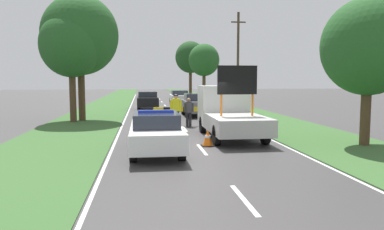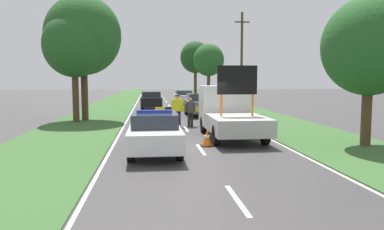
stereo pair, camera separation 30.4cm
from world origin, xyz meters
name	(u,v)px [view 1 (the left image)]	position (x,y,z in m)	size (l,w,h in m)	color
ground_plane	(199,146)	(0.00, 0.00, 0.00)	(160.00, 160.00, 0.00)	#3D3A3A
lane_markings	(171,113)	(0.00, 14.55, 0.00)	(6.79, 68.03, 0.01)	silver
grass_verge_left	(104,108)	(-5.64, 20.00, 0.01)	(4.39, 120.00, 0.03)	#38602D
grass_verge_right	(227,107)	(5.64, 20.00, 0.01)	(4.39, 120.00, 0.03)	#38602D
police_car	(156,132)	(-1.72, -0.98, 0.74)	(1.80, 4.84, 1.54)	white
work_truck	(228,112)	(1.72, 2.42, 1.10)	(2.24, 5.51, 3.19)	white
road_barrier	(183,110)	(0.05, 6.43, 0.88)	(3.31, 0.08, 1.06)	black
police_officer	(176,108)	(-0.40, 5.82, 1.07)	(0.65, 0.41, 1.80)	#191E38
pedestrian_civilian	(189,110)	(0.33, 6.09, 0.93)	(0.57, 0.36, 1.59)	#232326
traffic_cone_near_police	(208,138)	(0.34, 0.01, 0.33)	(0.48, 0.48, 0.67)	black
traffic_cone_centre_front	(215,119)	(1.96, 6.88, 0.31)	(0.45, 0.45, 0.62)	black
queued_car_suv_grey	(196,104)	(1.61, 11.96, 0.82)	(1.87, 3.98, 1.59)	slate
queued_car_sedan_black	(148,100)	(-1.76, 17.76, 0.82)	(1.74, 4.60, 1.56)	black
queued_car_van_white	(179,97)	(1.58, 24.26, 0.76)	(1.81, 4.32, 1.44)	silver
roadside_tree_near_left	(190,57)	(4.23, 35.88, 5.49)	(4.05, 4.05, 7.64)	#4C3823
roadside_tree_near_right	(71,45)	(-6.37, 9.04, 4.64)	(3.71, 3.71, 6.62)	#4C3823
roadside_tree_mid_left	(368,47)	(6.52, -0.68, 3.87)	(3.61, 3.61, 5.79)	#4C3823
roadside_tree_mid_right	(80,35)	(-5.98, 9.89, 5.31)	(4.71, 4.71, 7.80)	#4C3823
roadside_tree_far_left	(204,60)	(4.99, 29.25, 4.79)	(3.59, 3.59, 6.71)	#4C3823
utility_pole	(238,60)	(5.62, 15.93, 4.13)	(1.20, 0.20, 8.03)	#473828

